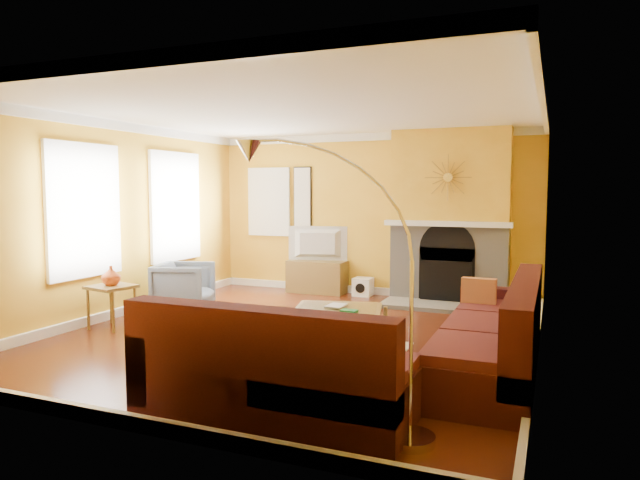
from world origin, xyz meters
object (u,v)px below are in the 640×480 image
at_px(media_console, 317,277).
at_px(arc_lamp, 333,288).
at_px(armchair, 184,287).
at_px(side_table, 112,307).
at_px(sectional_sofa, 373,324).
at_px(coffee_table, 337,326).

xyz_separation_m(media_console, arc_lamp, (2.29, -5.19, 0.79)).
xyz_separation_m(armchair, side_table, (-0.22, -1.23, -0.08)).
height_order(sectional_sofa, coffee_table, sectional_sofa).
relative_size(coffee_table, side_table, 1.82).
height_order(armchair, side_table, armchair).
height_order(sectional_sofa, armchair, sectional_sofa).
relative_size(armchair, arc_lamp, 0.37).
bearing_deg(coffee_table, arc_lamp, -70.06).
xyz_separation_m(armchair, arc_lamp, (3.52, -3.07, 0.71)).
xyz_separation_m(sectional_sofa, side_table, (-3.59, 0.35, -0.17)).
bearing_deg(coffee_table, armchair, 163.54).
bearing_deg(sectional_sofa, side_table, 174.40).
distance_m(armchair, side_table, 1.25).
xyz_separation_m(coffee_table, armchair, (-2.69, 0.80, 0.16)).
bearing_deg(side_table, arc_lamp, -26.24).
xyz_separation_m(side_table, arc_lamp, (3.74, -1.84, 0.79)).
bearing_deg(media_console, arc_lamp, -66.17).
bearing_deg(side_table, media_console, 66.58).
relative_size(media_console, armchair, 1.29).
distance_m(sectional_sofa, arc_lamp, 1.62).
bearing_deg(sectional_sofa, coffee_table, 130.75).
distance_m(sectional_sofa, media_console, 4.27).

